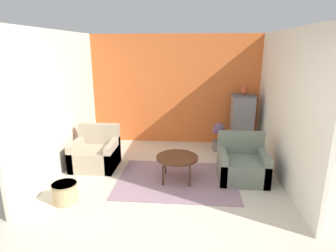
{
  "coord_description": "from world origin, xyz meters",
  "views": [
    {
      "loc": [
        0.43,
        -3.12,
        2.31
      ],
      "look_at": [
        0.0,
        1.79,
        0.91
      ],
      "focal_mm": 30.0,
      "sensor_mm": 36.0,
      "label": 1
    }
  ],
  "objects_px": {
    "coffee_table": "(177,159)",
    "parrot": "(244,90)",
    "potted_plant": "(219,136)",
    "birdcage": "(242,122)",
    "armchair_right": "(242,165)",
    "armchair_left": "(96,154)",
    "wicker_basket": "(65,192)"
  },
  "relations": [
    {
      "from": "parrot",
      "to": "potted_plant",
      "type": "bearing_deg",
      "value": -163.58
    },
    {
      "from": "birdcage",
      "to": "parrot",
      "type": "xyz_separation_m",
      "value": [
        0.0,
        0.0,
        0.74
      ]
    },
    {
      "from": "coffee_table",
      "to": "armchair_left",
      "type": "distance_m",
      "value": 1.71
    },
    {
      "from": "coffee_table",
      "to": "parrot",
      "type": "height_order",
      "value": "parrot"
    },
    {
      "from": "armchair_left",
      "to": "armchair_right",
      "type": "bearing_deg",
      "value": -6.13
    },
    {
      "from": "armchair_left",
      "to": "wicker_basket",
      "type": "xyz_separation_m",
      "value": [
        -0.03,
        -1.34,
        -0.1
      ]
    },
    {
      "from": "armchair_left",
      "to": "armchair_right",
      "type": "height_order",
      "value": "same"
    },
    {
      "from": "parrot",
      "to": "armchair_right",
      "type": "bearing_deg",
      "value": -98.31
    },
    {
      "from": "armchair_left",
      "to": "birdcage",
      "type": "relative_size",
      "value": 0.66
    },
    {
      "from": "wicker_basket",
      "to": "parrot",
      "type": "bearing_deg",
      "value": 40.66
    },
    {
      "from": "coffee_table",
      "to": "armchair_right",
      "type": "bearing_deg",
      "value": 8.1
    },
    {
      "from": "coffee_table",
      "to": "armchair_right",
      "type": "xyz_separation_m",
      "value": [
        1.15,
        0.16,
        -0.15
      ]
    },
    {
      "from": "armchair_right",
      "to": "potted_plant",
      "type": "relative_size",
      "value": 1.28
    },
    {
      "from": "armchair_left",
      "to": "potted_plant",
      "type": "height_order",
      "value": "armchair_left"
    },
    {
      "from": "birdcage",
      "to": "potted_plant",
      "type": "height_order",
      "value": "birdcage"
    },
    {
      "from": "wicker_basket",
      "to": "birdcage",
      "type": "bearing_deg",
      "value": 40.64
    },
    {
      "from": "birdcage",
      "to": "parrot",
      "type": "bearing_deg",
      "value": 90.0
    },
    {
      "from": "armchair_right",
      "to": "wicker_basket",
      "type": "distance_m",
      "value": 3.01
    },
    {
      "from": "coffee_table",
      "to": "birdcage",
      "type": "height_order",
      "value": "birdcage"
    },
    {
      "from": "coffee_table",
      "to": "parrot",
      "type": "bearing_deg",
      "value": 51.62
    },
    {
      "from": "parrot",
      "to": "potted_plant",
      "type": "xyz_separation_m",
      "value": [
        -0.53,
        -0.16,
        -1.02
      ]
    },
    {
      "from": "potted_plant",
      "to": "armchair_right",
      "type": "bearing_deg",
      "value": -78.33
    },
    {
      "from": "parrot",
      "to": "wicker_basket",
      "type": "relative_size",
      "value": 0.57
    },
    {
      "from": "coffee_table",
      "to": "parrot",
      "type": "distance_m",
      "value": 2.43
    },
    {
      "from": "coffee_table",
      "to": "potted_plant",
      "type": "relative_size",
      "value": 1.12
    },
    {
      "from": "coffee_table",
      "to": "wicker_basket",
      "type": "bearing_deg",
      "value": -152.36
    },
    {
      "from": "armchair_right",
      "to": "birdcage",
      "type": "xyz_separation_m",
      "value": [
        0.23,
        1.58,
        0.37
      ]
    },
    {
      "from": "armchair_left",
      "to": "coffee_table",
      "type": "bearing_deg",
      "value": -15.82
    },
    {
      "from": "armchair_right",
      "to": "parrot",
      "type": "xyz_separation_m",
      "value": [
        0.23,
        1.58,
        1.11
      ]
    },
    {
      "from": "armchair_left",
      "to": "parrot",
      "type": "bearing_deg",
      "value": 23.04
    },
    {
      "from": "birdcage",
      "to": "potted_plant",
      "type": "distance_m",
      "value": 0.62
    },
    {
      "from": "armchair_right",
      "to": "birdcage",
      "type": "distance_m",
      "value": 1.64
    }
  ]
}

